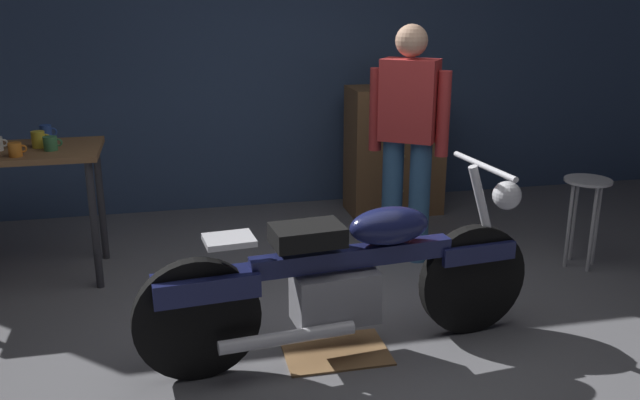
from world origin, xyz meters
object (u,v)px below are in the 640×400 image
at_px(motorcycle, 347,276).
at_px(person_standing, 408,134).
at_px(mug_green_speckled, 51,143).
at_px(shop_stool, 586,199).
at_px(mug_orange_travel, 16,150).
at_px(mug_blue_enamel, 46,133).
at_px(wooden_dresser, 394,150).
at_px(mug_yellow_tall, 39,139).

height_order(motorcycle, person_standing, person_standing).
distance_m(person_standing, mug_green_speckled, 2.37).
bearing_deg(person_standing, shop_stool, -164.35).
relative_size(shop_stool, mug_orange_travel, 5.75).
height_order(mug_orange_travel, mug_green_speckled, mug_green_speckled).
distance_m(motorcycle, shop_stool, 2.09).
height_order(person_standing, mug_blue_enamel, person_standing).
bearing_deg(mug_blue_enamel, wooden_dresser, 13.55).
bearing_deg(shop_stool, person_standing, 160.46).
xyz_separation_m(shop_stool, wooden_dresser, (-0.89, 1.50, 0.05)).
xyz_separation_m(mug_yellow_tall, mug_green_speckled, (0.09, -0.10, -0.01)).
relative_size(motorcycle, person_standing, 1.31).
distance_m(person_standing, wooden_dresser, 1.18).
relative_size(mug_yellow_tall, mug_orange_travel, 1.09).
bearing_deg(person_standing, mug_green_speckled, 32.18).
xyz_separation_m(motorcycle, person_standing, (0.76, 1.23, 0.48)).
bearing_deg(person_standing, motorcycle, 93.52).
bearing_deg(shop_stool, mug_green_speckled, 171.32).
xyz_separation_m(person_standing, mug_orange_travel, (-2.55, -0.01, 0.02)).
distance_m(shop_stool, mug_blue_enamel, 3.73).
relative_size(motorcycle, mug_blue_enamel, 19.57).
bearing_deg(mug_yellow_tall, mug_blue_enamel, 84.79).
bearing_deg(mug_orange_travel, wooden_dresser, 21.01).
relative_size(mug_blue_enamel, mug_orange_travel, 1.00).
xyz_separation_m(motorcycle, wooden_dresser, (1.03, 2.31, 0.10)).
bearing_deg(mug_green_speckled, wooden_dresser, 19.91).
height_order(wooden_dresser, mug_blue_enamel, wooden_dresser).
bearing_deg(mug_green_speckled, motorcycle, -40.05).
xyz_separation_m(wooden_dresser, mug_green_speckled, (-2.64, -0.96, 0.40)).
relative_size(mug_orange_travel, mug_green_speckled, 0.95).
bearing_deg(mug_blue_enamel, mug_orange_travel, -105.19).
height_order(mug_yellow_tall, mug_green_speckled, mug_yellow_tall).
relative_size(motorcycle, mug_yellow_tall, 18.03).
bearing_deg(shop_stool, wooden_dresser, 120.83).
bearing_deg(mug_blue_enamel, person_standing, -9.96).
height_order(shop_stool, mug_green_speckled, mug_green_speckled).
xyz_separation_m(shop_stool, mug_blue_enamel, (-3.61, 0.84, 0.46)).
distance_m(wooden_dresser, mug_yellow_tall, 2.89).
height_order(wooden_dresser, mug_orange_travel, wooden_dresser).
bearing_deg(shop_stool, mug_yellow_tall, 169.94).
bearing_deg(mug_blue_enamel, mug_yellow_tall, -95.21).
height_order(mug_blue_enamel, mug_orange_travel, mug_blue_enamel).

